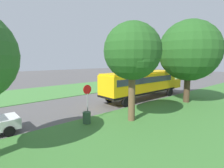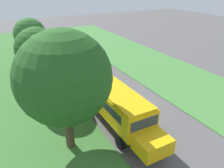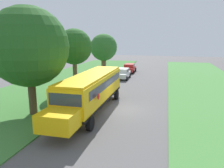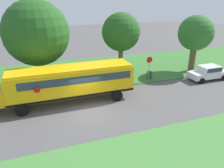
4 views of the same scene
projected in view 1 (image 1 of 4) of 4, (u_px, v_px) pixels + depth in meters
The scene contains 8 objects.
ground_plane at pixel (121, 97), 21.57m from camera, with size 120.00×120.00×0.00m, color #565454.
grass_verge at pixel (207, 116), 14.10m from camera, with size 12.00×80.00×0.08m, color #3D7533.
grass_far_side at pixel (83, 88), 28.28m from camera, with size 10.00×80.00×0.07m, color #47843D.
school_bus at pixel (142, 82), 20.24m from camera, with size 2.84×12.42×3.16m.
oak_tree_beside_bus at pixel (189, 51), 17.77m from camera, with size 6.19×6.19×8.57m.
oak_tree_roadside_mid at pixel (134, 53), 12.20m from camera, with size 4.10×4.10×7.21m.
stop_sign at pixel (87, 98), 12.75m from camera, with size 0.08×0.68×2.74m.
trash_bin at pixel (87, 118), 12.34m from camera, with size 0.56×0.56×0.90m, color #2D4C33.
Camera 1 is at (-15.19, 14.76, 4.54)m, focal length 28.00 mm.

